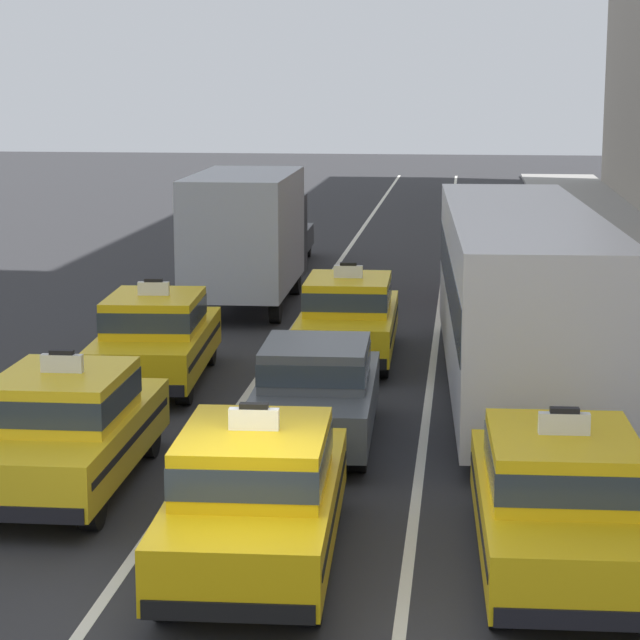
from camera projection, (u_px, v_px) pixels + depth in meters
name	position (u px, v px, depth m)	size (l,w,h in m)	color
ground_plane	(249.00, 612.00, 13.34)	(160.00, 160.00, 0.00)	#2B2B2D
lane_stripe_left_center	(318.00, 292.00, 33.03)	(0.14, 80.00, 0.01)	silver
lane_stripe_center_right	(442.00, 295.00, 32.67)	(0.14, 80.00, 0.01)	silver
taxi_left_nearest	(67.00, 427.00, 17.13)	(1.89, 4.59, 1.96)	black
taxi_left_second	(156.00, 337.00, 23.07)	(2.09, 4.66, 1.96)	black
box_truck_left_third	(249.00, 232.00, 31.00)	(2.40, 7.00, 3.27)	black
sedan_left_fourth	(278.00, 235.00, 38.02)	(1.89, 4.35, 1.58)	black
taxi_center_nearest	(256.00, 494.00, 14.38)	(1.98, 4.62, 1.96)	black
sedan_center_second	(316.00, 389.00, 19.31)	(1.89, 4.35, 1.58)	black
taxi_center_third	(348.00, 316.00, 25.04)	(1.90, 4.59, 1.96)	black
taxi_right_nearest	(560.00, 499.00, 14.20)	(1.97, 4.62, 1.96)	black
bus_right_second	(520.00, 290.00, 22.40)	(3.01, 11.30, 3.22)	black
sedan_right_third	(502.00, 266.00, 31.84)	(1.85, 4.34, 1.58)	black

